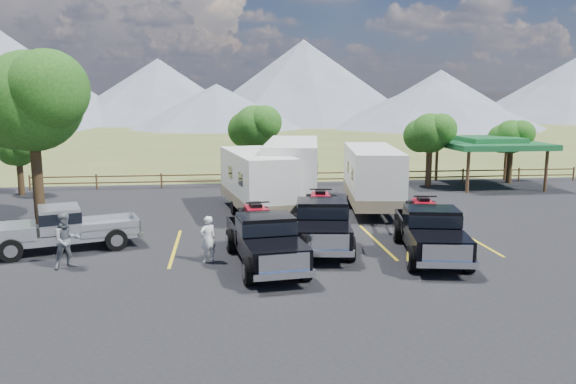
{
  "coord_description": "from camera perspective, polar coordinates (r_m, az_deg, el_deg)",
  "views": [
    {
      "loc": [
        -4.1,
        -17.38,
        5.83
      ],
      "look_at": [
        -1.24,
        7.09,
        1.6
      ],
      "focal_mm": 35.0,
      "sensor_mm": 36.0,
      "label": 1
    }
  ],
  "objects": [
    {
      "name": "ground",
      "position": [
        18.79,
        6.36,
        -8.4
      ],
      "size": [
        320.0,
        320.0,
        0.0
      ],
      "primitive_type": "plane",
      "color": "#495A26",
      "rests_on": "ground"
    },
    {
      "name": "tree_big_nw",
      "position": [
        27.73,
        -24.67,
        8.38
      ],
      "size": [
        5.54,
        5.18,
        7.84
      ],
      "color": "black",
      "rests_on": "ground"
    },
    {
      "name": "rig_right",
      "position": [
        21.24,
        14.21,
        -3.68
      ],
      "size": [
        2.97,
        6.27,
        2.01
      ],
      "rotation": [
        0.0,
        0.0,
        -0.18
      ],
      "color": "black",
      "rests_on": "asphalt_lot"
    },
    {
      "name": "tree_nw_small",
      "position": [
        36.53,
        -25.75,
        3.99
      ],
      "size": [
        2.59,
        2.43,
        3.85
      ],
      "color": "black",
      "rests_on": "ground"
    },
    {
      "name": "mountain_range",
      "position": [
        123.43,
        -8.45,
        10.59
      ],
      "size": [
        209.0,
        71.0,
        20.0
      ],
      "color": "slate",
      "rests_on": "ground"
    },
    {
      "name": "pickup_silver",
      "position": [
        22.88,
        -21.79,
        -3.37
      ],
      "size": [
        5.89,
        3.44,
        1.68
      ],
      "rotation": [
        0.0,
        0.0,
        -1.26
      ],
      "color": "#9FA1A7",
      "rests_on": "asphalt_lot"
    },
    {
      "name": "trailer_right",
      "position": [
        29.06,
        8.52,
        1.47
      ],
      "size": [
        3.38,
        9.2,
        3.18
      ],
      "rotation": [
        0.0,
        0.0,
        -0.14
      ],
      "color": "white",
      "rests_on": "asphalt_lot"
    },
    {
      "name": "stall_lines",
      "position": [
        22.53,
        4.08,
        -5.17
      ],
      "size": [
        12.12,
        5.5,
        0.01
      ],
      "color": "gold",
      "rests_on": "asphalt_lot"
    },
    {
      "name": "person_b",
      "position": [
        20.49,
        -21.58,
        -4.61
      ],
      "size": [
        1.17,
        1.11,
        1.91
      ],
      "primitive_type": "imported",
      "rotation": [
        0.0,
        0.0,
        0.56
      ],
      "color": "slate",
      "rests_on": "asphalt_lot"
    },
    {
      "name": "rig_left",
      "position": [
        19.5,
        -2.43,
        -4.6
      ],
      "size": [
        2.69,
        6.17,
        2.0
      ],
      "rotation": [
        0.0,
        0.0,
        0.13
      ],
      "color": "black",
      "rests_on": "asphalt_lot"
    },
    {
      "name": "rail_fence",
      "position": [
        36.77,
        2.96,
        1.56
      ],
      "size": [
        36.12,
        0.12,
        1.0
      ],
      "color": "#503422",
      "rests_on": "ground"
    },
    {
      "name": "trailer_left",
      "position": [
        27.55,
        -3.25,
        1.01
      ],
      "size": [
        3.5,
        8.94,
        3.09
      ],
      "rotation": [
        0.0,
        0.0,
        0.17
      ],
      "color": "white",
      "rests_on": "asphalt_lot"
    },
    {
      "name": "tree_ne_a",
      "position": [
        36.88,
        14.2,
        5.79
      ],
      "size": [
        3.11,
        2.92,
        4.76
      ],
      "color": "black",
      "rests_on": "ground"
    },
    {
      "name": "tree_ne_b",
      "position": [
        40.3,
        21.71,
        5.21
      ],
      "size": [
        2.77,
        2.59,
        4.27
      ],
      "color": "black",
      "rests_on": "ground"
    },
    {
      "name": "trailer_center",
      "position": [
        29.5,
        0.45,
        2.0
      ],
      "size": [
        3.86,
        10.05,
        3.47
      ],
      "rotation": [
        0.0,
        0.0,
        -0.16
      ],
      "color": "white",
      "rests_on": "asphalt_lot"
    },
    {
      "name": "rig_center",
      "position": [
        21.91,
        3.44,
        -2.93
      ],
      "size": [
        2.81,
        6.38,
        2.06
      ],
      "rotation": [
        0.0,
        0.0,
        -0.13
      ],
      "color": "black",
      "rests_on": "asphalt_lot"
    },
    {
      "name": "asphalt_lot",
      "position": [
        21.59,
        4.57,
        -5.9
      ],
      "size": [
        44.0,
        34.0,
        0.04
      ],
      "primitive_type": "cube",
      "color": "black",
      "rests_on": "ground"
    },
    {
      "name": "person_a",
      "position": [
        19.96,
        -8.14,
        -4.75
      ],
      "size": [
        0.72,
        0.65,
        1.66
      ],
      "primitive_type": "imported",
      "rotation": [
        0.0,
        0.0,
        3.67
      ],
      "color": "white",
      "rests_on": "asphalt_lot"
    },
    {
      "name": "tree_north",
      "position": [
        36.51,
        -3.42,
        6.59
      ],
      "size": [
        3.46,
        3.24,
        5.25
      ],
      "color": "black",
      "rests_on": "ground"
    },
    {
      "name": "pavilion",
      "position": [
        38.52,
        19.79,
        4.64
      ],
      "size": [
        6.2,
        6.2,
        3.22
      ],
      "color": "#503422",
      "rests_on": "ground"
    }
  ]
}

